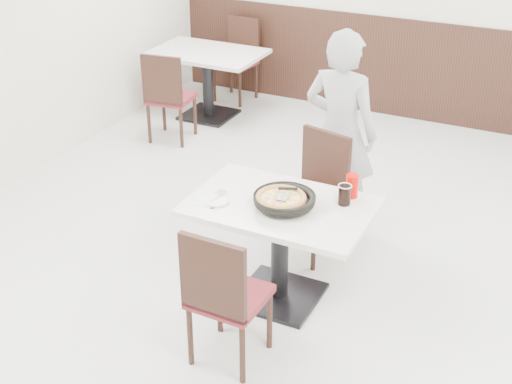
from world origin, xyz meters
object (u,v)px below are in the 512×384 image
at_px(pizza, 281,200).
at_px(diner_person, 340,133).
at_px(red_cup, 352,186).
at_px(bg_chair_left_far, 235,61).
at_px(chair_far, 310,198).
at_px(side_plate, 216,201).
at_px(main_table, 280,252).
at_px(bg_table_left, 208,84).
at_px(pizza_pan, 284,201).
at_px(chair_near, 230,293).
at_px(cola_glass, 344,195).
at_px(bg_chair_left_near, 171,96).

height_order(pizza, diner_person, diner_person).
distance_m(red_cup, bg_chair_left_far, 4.00).
bearing_deg(bg_chair_left_far, chair_far, 132.63).
xyz_separation_m(side_plate, bg_chair_left_far, (-1.73, 3.56, -0.28)).
distance_m(main_table, bg_table_left, 3.52).
bearing_deg(chair_far, pizza_pan, 111.44).
bearing_deg(bg_chair_left_far, pizza, 127.50).
bearing_deg(chair_near, cola_glass, 66.90).
height_order(pizza_pan, diner_person, diner_person).
bearing_deg(cola_glass, pizza_pan, -147.64).
bearing_deg(pizza, bg_chair_left_near, 136.04).
bearing_deg(pizza, chair_near, -93.65).
relative_size(pizza, red_cup, 2.01).
relative_size(cola_glass, bg_chair_left_far, 0.14).
bearing_deg(chair_near, main_table, 89.57).
bearing_deg(chair_far, cola_glass, 146.38).
relative_size(pizza, cola_glass, 2.47).
relative_size(main_table, diner_person, 0.73).
relative_size(chair_far, bg_chair_left_near, 1.00).
xyz_separation_m(pizza, cola_glass, (0.35, 0.23, 0.00)).
bearing_deg(cola_glass, side_plate, -155.77).
xyz_separation_m(chair_far, bg_table_left, (-2.10, 2.14, -0.10)).
bearing_deg(side_plate, pizza_pan, 17.12).
xyz_separation_m(chair_far, bg_chair_left_near, (-2.12, 1.42, 0.00)).
xyz_separation_m(side_plate, diner_person, (0.39, 1.30, 0.06)).
distance_m(chair_far, pizza_pan, 0.75).
relative_size(main_table, cola_glass, 9.23).
bearing_deg(diner_person, pizza_pan, 95.69).
relative_size(bg_table_left, bg_chair_left_near, 1.26).
bearing_deg(main_table, cola_glass, 26.10).
bearing_deg(chair_near, bg_table_left, 122.50).
bearing_deg(main_table, bg_table_left, 127.64).
distance_m(chair_near, bg_table_left, 4.08).
bearing_deg(bg_chair_left_near, chair_near, -59.84).
bearing_deg(bg_chair_left_far, bg_table_left, 93.33).
distance_m(pizza, bg_chair_left_far, 4.08).
height_order(chair_far, red_cup, chair_far).
bearing_deg(side_plate, main_table, 22.41).
bearing_deg(cola_glass, pizza, -146.24).
height_order(pizza_pan, cola_glass, cola_glass).
xyz_separation_m(pizza_pan, bg_table_left, (-2.19, 2.82, -0.42)).
height_order(side_plate, bg_table_left, side_plate).
bearing_deg(pizza, bg_table_left, 127.44).
relative_size(bg_chair_left_near, bg_chair_left_far, 1.00).
distance_m(diner_person, bg_table_left, 2.74).
relative_size(chair_near, diner_person, 0.58).
distance_m(main_table, chair_far, 0.66).
distance_m(cola_glass, diner_person, 1.03).
bearing_deg(main_table, pizza, -64.91).
height_order(chair_far, bg_chair_left_near, same).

